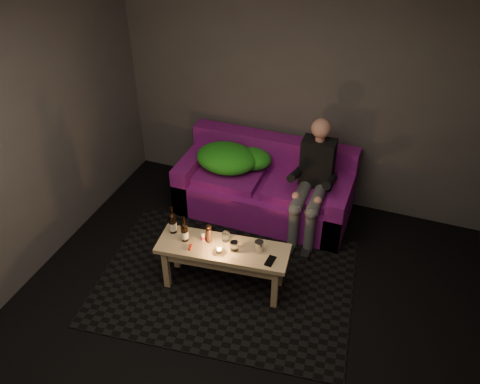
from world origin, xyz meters
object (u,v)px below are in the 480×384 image
object	(u,v)px
person	(313,179)
steel_cup	(259,246)
coffee_table	(223,254)
beer_bottle_a	(173,223)
sofa	(265,188)
beer_bottle_b	(184,231)

from	to	relation	value
person	steel_cup	world-z (taller)	person
person	coffee_table	distance (m)	1.23
beer_bottle_a	sofa	bearing A→B (deg)	67.54
sofa	coffee_table	world-z (taller)	sofa
sofa	person	xyz separation A→B (m)	(0.53, -0.15, 0.35)
sofa	steel_cup	world-z (taller)	sofa
coffee_table	beer_bottle_b	world-z (taller)	beer_bottle_b
person	coffee_table	xyz separation A→B (m)	(-0.53, -1.09, -0.24)
beer_bottle_b	steel_cup	bearing A→B (deg)	7.75
sofa	coffee_table	distance (m)	1.24
sofa	coffee_table	xyz separation A→B (m)	(0.00, -1.24, 0.11)
person	steel_cup	bearing A→B (deg)	-101.99
coffee_table	steel_cup	size ratio (longest dim) A/B	11.34
coffee_table	beer_bottle_a	distance (m)	0.53
sofa	beer_bottle_b	distance (m)	1.34
sofa	beer_bottle_a	world-z (taller)	sofa
coffee_table	steel_cup	bearing A→B (deg)	11.21
sofa	person	world-z (taller)	person
beer_bottle_b	person	bearing A→B (deg)	51.64
beer_bottle_a	steel_cup	bearing A→B (deg)	1.82
person	steel_cup	xyz separation A→B (m)	(-0.22, -1.03, -0.10)
beer_bottle_a	beer_bottle_b	size ratio (longest dim) A/B	1.07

